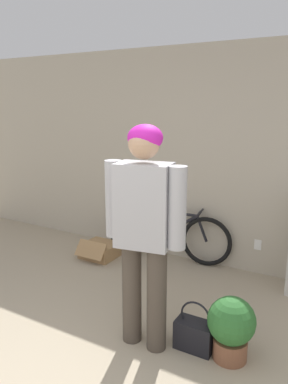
{
  "coord_description": "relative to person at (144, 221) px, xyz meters",
  "views": [
    {
      "loc": [
        1.42,
        -1.23,
        1.94
      ],
      "look_at": [
        0.06,
        1.15,
        1.29
      ],
      "focal_mm": 35.0,
      "sensor_mm": 36.0,
      "label": 1
    }
  ],
  "objects": [
    {
      "name": "wall_back",
      "position": [
        -0.06,
        1.83,
        0.24
      ],
      "size": [
        8.0,
        0.07,
        2.6
      ],
      "color": "#B7AD99",
      "rests_on": "ground_plane"
    },
    {
      "name": "person",
      "position": [
        0.0,
        0.0,
        0.0
      ],
      "size": [
        0.69,
        0.33,
        1.79
      ],
      "rotation": [
        0.0,
        0.0,
        0.18
      ],
      "color": "#4C4238",
      "rests_on": "ground_plane"
    },
    {
      "name": "bicycle",
      "position": [
        -0.61,
        1.64,
        -0.73
      ],
      "size": [
        1.64,
        0.46,
        0.69
      ],
      "rotation": [
        0.0,
        0.0,
        0.12
      ],
      "color": "black",
      "rests_on": "ground_plane"
    },
    {
      "name": "handbag",
      "position": [
        0.39,
        0.14,
        -0.93
      ],
      "size": [
        0.31,
        0.17,
        0.42
      ],
      "color": "black",
      "rests_on": "ground_plane"
    },
    {
      "name": "cardboard_box",
      "position": [
        -1.39,
        1.28,
        -0.97
      ],
      "size": [
        0.43,
        0.48,
        0.25
      ],
      "color": "#A87F51",
      "rests_on": "ground_plane"
    },
    {
      "name": "potted_plant",
      "position": [
        0.67,
        0.16,
        -0.78
      ],
      "size": [
        0.37,
        0.37,
        0.51
      ],
      "color": "brown",
      "rests_on": "ground_plane"
    }
  ]
}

